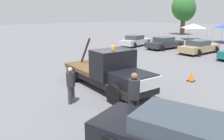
# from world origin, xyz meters

# --- Properties ---
(ground_plane) EXTENTS (160.00, 160.00, 0.00)m
(ground_plane) POSITION_xyz_m (0.00, 0.00, 0.00)
(ground_plane) COLOR slate
(tow_truck) EXTENTS (6.31, 2.69, 2.51)m
(tow_truck) POSITION_xyz_m (0.37, -0.05, 0.92)
(tow_truck) COLOR black
(tow_truck) RESTS_ON ground
(person_near_truck) EXTENTS (0.41, 0.41, 1.85)m
(person_near_truck) POSITION_xyz_m (3.61, -1.80, 1.07)
(person_near_truck) COLOR #38383D
(person_near_truck) RESTS_ON ground
(person_at_hood) EXTENTS (0.36, 0.36, 1.64)m
(person_at_hood) POSITION_xyz_m (0.64, -2.54, 0.94)
(person_at_hood) COLOR #38383D
(person_at_hood) RESTS_ON ground
(parked_car_silver) EXTENTS (2.76, 4.75, 1.34)m
(parked_car_silver) POSITION_xyz_m (-9.38, 12.94, 0.65)
(parked_car_silver) COLOR #B7B7BC
(parked_car_silver) RESTS_ON ground
(parked_car_charcoal) EXTENTS (2.68, 4.78, 1.34)m
(parked_car_charcoal) POSITION_xyz_m (-5.71, 13.76, 0.65)
(parked_car_charcoal) COLOR #2D2D33
(parked_car_charcoal) RESTS_ON ground
(parked_car_tan) EXTENTS (2.63, 4.86, 1.34)m
(parked_car_tan) POSITION_xyz_m (-1.62, 13.67, 0.65)
(parked_car_tan) COLOR tan
(parked_car_tan) RESTS_ON ground
(canopy_tent_white) EXTENTS (3.14, 3.14, 2.42)m
(canopy_tent_white) POSITION_xyz_m (-8.20, 24.91, 2.08)
(canopy_tent_white) COLOR #9E9EA3
(canopy_tent_white) RESTS_ON ground
(tree_left) EXTENTS (3.99, 3.99, 7.13)m
(tree_left) POSITION_xyz_m (-13.57, 31.36, 4.78)
(tree_left) COLOR brown
(tree_left) RESTS_ON ground
(tree_right) EXTENTS (4.27, 4.27, 7.62)m
(tree_right) POSITION_xyz_m (-14.00, 31.48, 5.11)
(tree_right) COLOR brown
(tree_right) RESTS_ON ground
(traffic_cone) EXTENTS (0.40, 0.40, 0.55)m
(traffic_cone) POSITION_xyz_m (2.55, 4.41, 0.25)
(traffic_cone) COLOR black
(traffic_cone) RESTS_ON ground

